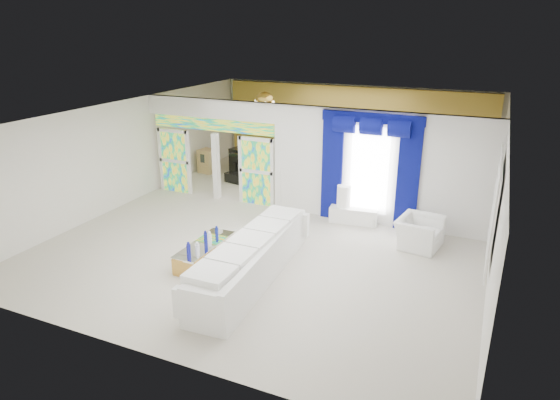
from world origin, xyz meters
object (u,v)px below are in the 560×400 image
at_px(console_table, 354,215).
at_px(white_sofa, 252,261).
at_px(armchair, 419,233).
at_px(grand_piano, 259,159).
at_px(coffee_table, 205,253).

bearing_deg(console_table, white_sofa, -105.96).
height_order(white_sofa, armchair, white_sofa).
bearing_deg(grand_piano, coffee_table, -60.72).
relative_size(white_sofa, coffee_table, 2.42).
bearing_deg(coffee_table, armchair, 32.53).
relative_size(white_sofa, armchair, 3.88).
xyz_separation_m(white_sofa, armchair, (2.91, 3.02, -0.05)).
distance_m(white_sofa, coffee_table, 1.40).
relative_size(console_table, armchair, 1.16).
relative_size(armchair, grand_piano, 0.62).
relative_size(white_sofa, console_table, 3.34).
bearing_deg(white_sofa, grand_piano, 112.02).
distance_m(white_sofa, grand_piano, 7.99).
xyz_separation_m(coffee_table, console_table, (2.44, 3.51, 0.02)).
bearing_deg(armchair, white_sofa, 144.80).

